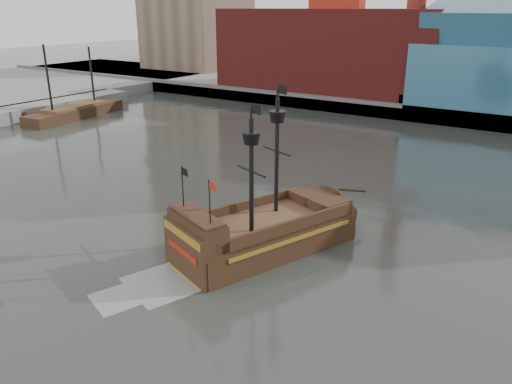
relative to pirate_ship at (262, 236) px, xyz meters
The scene contains 6 objects.
ground 11.24m from the pirate_ship, 94.42° to the right, with size 400.00×400.00×0.00m, color #262824.
promenade_far 80.86m from the pirate_ship, 90.61° to the left, with size 220.00×60.00×2.00m, color slate.
seawall 51.36m from the pirate_ship, 90.96° to the left, with size 220.00×1.00×2.60m, color #4C4C49.
pier 61.81m from the pirate_ship, 162.24° to the left, with size 6.00×40.00×2.00m, color slate.
pirate_ship is the anchor object (origin of this frame).
docked_vessel 56.93m from the pirate_ship, 155.59° to the left, with size 6.41×18.89×12.59m.
Camera 1 is at (19.06, -17.45, 17.32)m, focal length 35.00 mm.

